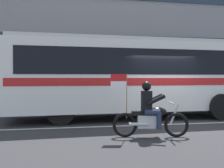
{
  "coord_description": "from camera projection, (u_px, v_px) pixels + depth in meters",
  "views": [
    {
      "loc": [
        -3.95,
        -9.97,
        1.66
      ],
      "look_at": [
        -2.15,
        -0.65,
        1.46
      ],
      "focal_mm": 44.61,
      "sensor_mm": 36.0,
      "label": 1
    }
  ],
  "objects": [
    {
      "name": "transit_bus",
      "position": [
        141.0,
        73.0,
        11.6
      ],
      "size": [
        10.83,
        3.04,
        3.22
      ],
      "color": "white",
      "rests_on": "ground_plane"
    },
    {
      "name": "sidewalk_curb",
      "position": [
        130.0,
        106.0,
        15.57
      ],
      "size": [
        28.0,
        3.8,
        0.15
      ],
      "primitive_type": "cube",
      "color": "#A39E93",
      "rests_on": "ground_plane"
    },
    {
      "name": "motorcycle_with_rider",
      "position": [
        150.0,
        114.0,
        7.79
      ],
      "size": [
        2.17,
        0.71,
        1.78
      ],
      "color": "black",
      "rests_on": "ground_plane"
    },
    {
      "name": "lane_center_stripe",
      "position": [
        170.0,
        124.0,
        9.98
      ],
      "size": [
        26.6,
        0.14,
        0.01
      ],
      "primitive_type": "cube",
      "color": "silver",
      "rests_on": "ground_plane"
    },
    {
      "name": "office_building_facade",
      "position": [
        121.0,
        23.0,
        17.71
      ],
      "size": [
        28.0,
        0.89,
        10.37
      ],
      "color": "gray",
      "rests_on": "ground_plane"
    },
    {
      "name": "ground_plane",
      "position": [
        164.0,
        122.0,
        10.57
      ],
      "size": [
        60.0,
        60.0,
        0.0
      ],
      "primitive_type": "plane",
      "color": "#2B2B2D"
    },
    {
      "name": "fire_hydrant",
      "position": [
        141.0,
        100.0,
        14.2
      ],
      "size": [
        0.22,
        0.3,
        0.75
      ],
      "color": "gold",
      "rests_on": "sidewalk_curb"
    }
  ]
}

